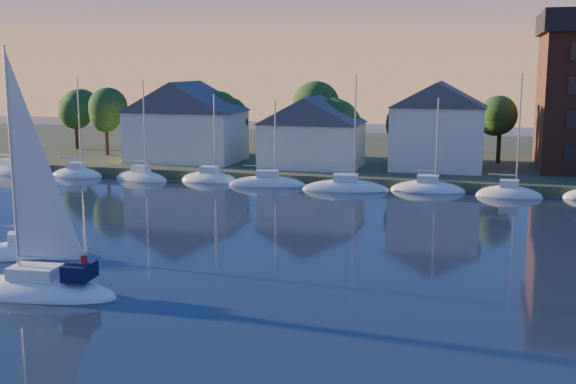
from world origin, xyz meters
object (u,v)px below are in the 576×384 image
at_px(clubhouse_west, 186,120).
at_px(clubhouse_east, 438,125).
at_px(drifting_sailboat_left, 25,255).
at_px(hero_sailboat, 38,284).
at_px(clubhouse_centre, 312,131).

bearing_deg(clubhouse_west, clubhouse_east, 1.91).
relative_size(clubhouse_west, drifting_sailboat_left, 1.25).
distance_m(clubhouse_west, drifting_sailboat_left, 41.58).
bearing_deg(hero_sailboat, drifting_sailboat_left, -54.93).
height_order(clubhouse_centre, clubhouse_east, clubhouse_east).
bearing_deg(clubhouse_east, drifting_sailboat_left, -120.10).
xyz_separation_m(clubhouse_west, clubhouse_centre, (16.00, -1.00, -0.80)).
bearing_deg(clubhouse_east, hero_sailboat, -110.73).
bearing_deg(clubhouse_west, clubhouse_centre, -3.58).
height_order(clubhouse_centre, hero_sailboat, hero_sailboat).
distance_m(clubhouse_centre, clubhouse_east, 14.17).
distance_m(clubhouse_east, drifting_sailboat_left, 48.63).
height_order(clubhouse_east, hero_sailboat, hero_sailboat).
bearing_deg(clubhouse_centre, hero_sailboat, -95.41).
bearing_deg(clubhouse_centre, clubhouse_west, 176.42).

